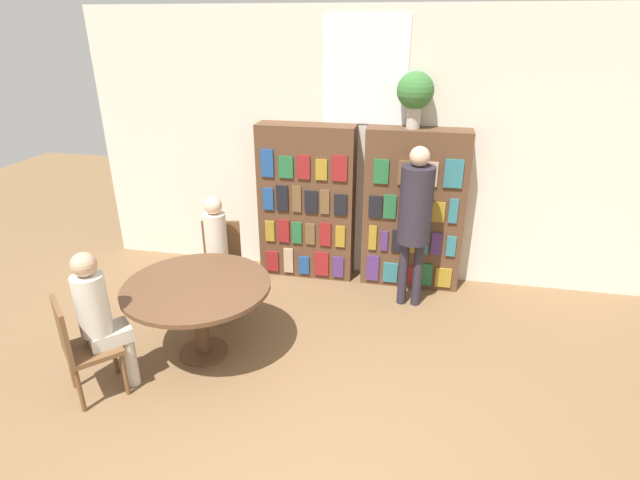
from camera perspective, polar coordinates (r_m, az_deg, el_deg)
name	(u,v)px	position (r m, az deg, el deg)	size (l,w,h in m)	color
wall_back	(363,150)	(5.71, 4.93, 10.25)	(6.40, 0.07, 3.00)	beige
bookshelf_left	(307,203)	(5.79, -1.52, 4.27)	(1.10, 0.34, 1.80)	brown
bookshelf_right	(413,210)	(5.66, 10.62, 3.37)	(1.10, 0.34, 1.80)	brown
flower_vase	(415,93)	(5.37, 10.83, 16.20)	(0.38, 0.38, 0.57)	#B7AD9E
reading_table	(198,295)	(4.54, -13.80, -6.15)	(1.29, 1.29, 0.72)	brown
chair_near_camera	(81,344)	(4.42, -25.67, -10.69)	(0.57, 0.57, 0.89)	brown
chair_left_side	(221,259)	(5.44, -11.25, -2.11)	(0.47, 0.47, 0.89)	brown
seated_reader_left	(216,250)	(5.20, -11.81, -1.11)	(0.28, 0.37, 1.24)	beige
seated_reader_right	(100,314)	(4.33, -23.81, -7.74)	(0.40, 0.40, 1.25)	beige
librarian_standing	(415,211)	(5.13, 10.86, 3.30)	(0.34, 0.61, 1.73)	#28232D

